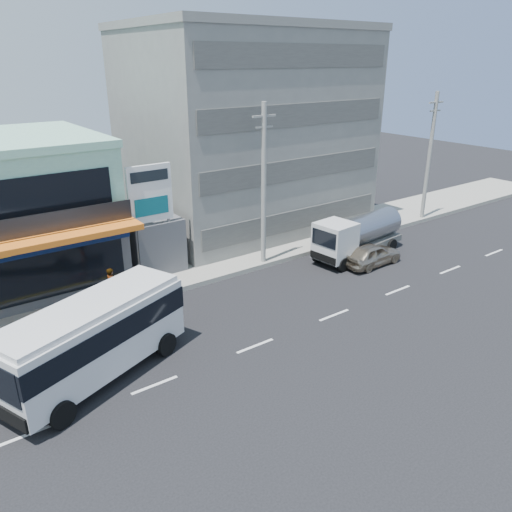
{
  "coord_description": "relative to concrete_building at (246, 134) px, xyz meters",
  "views": [
    {
      "loc": [
        -11.54,
        -15.93,
        12.25
      ],
      "look_at": [
        3.34,
        4.53,
        2.2
      ],
      "focal_mm": 35.0,
      "sensor_mm": 36.0,
      "label": 1
    }
  ],
  "objects": [
    {
      "name": "minibus",
      "position": [
        -16.6,
        -13.1,
        -4.99
      ],
      "size": [
        8.44,
        5.42,
        3.38
      ],
      "color": "silver",
      "rests_on": "ground"
    },
    {
      "name": "billboard",
      "position": [
        -10.5,
        -5.8,
        -2.07
      ],
      "size": [
        2.6,
        0.18,
        6.9
      ],
      "color": "gray",
      "rests_on": "ground"
    },
    {
      "name": "utility_pole_far",
      "position": [
        12.0,
        -7.6,
        -1.85
      ],
      "size": [
        1.6,
        0.3,
        10.0
      ],
      "color": "#999993",
      "rests_on": "ground"
    },
    {
      "name": "ground",
      "position": [
        -10.0,
        -15.0,
        -7.0
      ],
      "size": [
        120.0,
        120.0,
        0.0
      ],
      "primitive_type": "plane",
      "color": "black",
      "rests_on": "ground"
    },
    {
      "name": "utility_pole_near",
      "position": [
        -4.0,
        -7.6,
        -1.85
      ],
      "size": [
        1.6,
        0.3,
        10.0
      ],
      "color": "#999993",
      "rests_on": "ground"
    },
    {
      "name": "sidewalk",
      "position": [
        -5.0,
        -5.5,
        -6.85
      ],
      "size": [
        70.0,
        5.0,
        0.3
      ],
      "primitive_type": "cube",
      "color": "gray",
      "rests_on": "ground"
    },
    {
      "name": "motorcycle_rider",
      "position": [
        -14.0,
        -8.2,
        -6.17
      ],
      "size": [
        2.02,
        0.86,
        2.53
      ],
      "color": "#4F0B1A",
      "rests_on": "ground"
    },
    {
      "name": "gap_structure",
      "position": [
        -10.0,
        -3.0,
        -5.25
      ],
      "size": [
        3.0,
        6.0,
        3.5
      ],
      "primitive_type": "cube",
      "color": "#4B4C50",
      "rests_on": "ground"
    },
    {
      "name": "sedan",
      "position": [
        1.63,
        -11.56,
        -6.28
      ],
      "size": [
        4.25,
        1.81,
        1.43
      ],
      "primitive_type": "imported",
      "rotation": [
        0.0,
        0.0,
        1.6
      ],
      "color": "tan",
      "rests_on": "ground"
    },
    {
      "name": "concrete_building",
      "position": [
        0.0,
        0.0,
        0.0
      ],
      "size": [
        16.0,
        12.0,
        14.0
      ],
      "primitive_type": "cube",
      "color": "gray",
      "rests_on": "ground"
    },
    {
      "name": "satellite_dish",
      "position": [
        -10.0,
        -4.0,
        -3.42
      ],
      "size": [
        1.5,
        1.5,
        0.15
      ],
      "primitive_type": "cylinder",
      "color": "slate",
      "rests_on": "gap_structure"
    },
    {
      "name": "tanker_truck",
      "position": [
        1.84,
        -9.96,
        -5.49
      ],
      "size": [
        7.3,
        2.92,
        2.81
      ],
      "color": "silver",
      "rests_on": "ground"
    }
  ]
}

